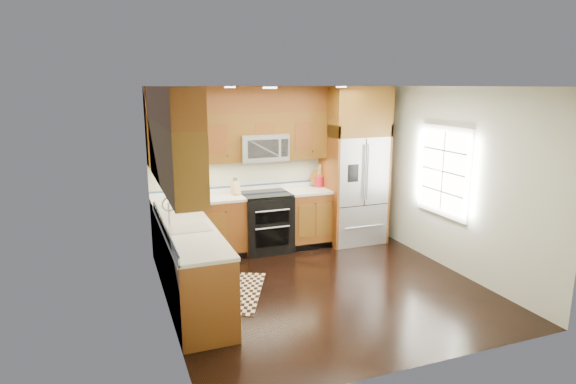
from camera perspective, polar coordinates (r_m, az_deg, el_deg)
name	(u,v)px	position (r m, az deg, el deg)	size (l,w,h in m)	color
ground	(324,287)	(6.51, 4.23, -11.16)	(4.00, 4.00, 0.00)	black
wall_back	(273,167)	(7.93, -1.73, 3.01)	(4.00, 0.02, 2.60)	beige
wall_left	(164,205)	(5.57, -14.53, -1.50)	(0.02, 4.00, 2.60)	beige
wall_right	(454,180)	(7.18, 19.04, 1.30)	(0.02, 4.00, 2.60)	beige
window	(444,171)	(7.30, 17.97, 2.36)	(0.04, 1.10, 1.30)	white
base_cabinets	(216,245)	(6.78, -8.52, -6.21)	(2.85, 3.00, 0.90)	brown
countertop	(223,209)	(6.78, -7.69, -2.03)	(2.86, 3.01, 0.04)	silver
upper_cabinets	(215,130)	(6.65, -8.64, 7.33)	(2.85, 3.00, 1.15)	brown
range	(266,222)	(7.73, -2.64, -3.58)	(0.76, 0.67, 0.95)	black
microwave	(263,147)	(7.61, -3.04, 5.33)	(0.76, 0.40, 0.42)	#B2B2B7
refrigerator	(354,165)	(8.11, 7.86, 3.14)	(0.98, 0.75, 2.60)	#B2B2B7
sink_faucet	(185,224)	(5.90, -12.06, -3.68)	(0.54, 0.44, 0.37)	#B2B2B7
rug	(230,292)	(6.38, -6.87, -11.69)	(0.78, 1.30, 0.01)	black
knife_block	(235,188)	(7.55, -6.25, 0.51)	(0.13, 0.16, 0.27)	tan
utensil_crock	(319,179)	(8.08, 3.71, 1.53)	(0.16, 0.16, 0.38)	#B21527
cutting_board	(319,186)	(8.13, 3.64, 0.71)	(0.29, 0.29, 0.02)	brown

